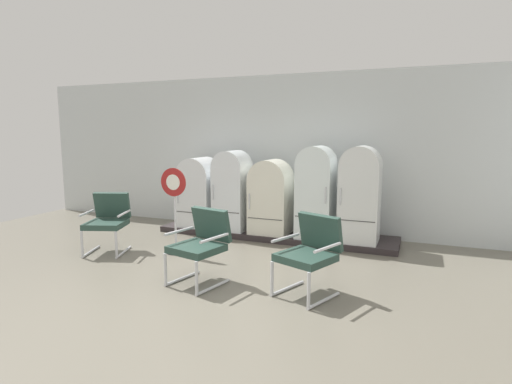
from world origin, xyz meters
The scene contains 12 objects.
ground centered at (0.00, 0.00, -0.03)m, with size 12.00×10.00×0.05m, color #6B6659.
back_wall centered at (0.00, 3.66, 1.55)m, with size 11.76×0.12×3.07m.
display_plinth centered at (0.00, 3.02, 0.05)m, with size 4.49×0.95×0.11m, color #2E2729.
refrigerator_0 centered at (-1.55, 2.93, 0.82)m, with size 0.68×0.71×1.36m.
refrigerator_1 centered at (-0.81, 2.89, 0.91)m, with size 0.61×0.63×1.51m.
refrigerator_2 centered at (-0.03, 2.89, 0.81)m, with size 0.71×0.64×1.36m.
refrigerator_3 centered at (0.81, 2.91, 0.97)m, with size 0.61×0.67×1.62m.
refrigerator_4 centered at (1.57, 2.90, 0.97)m, with size 0.65×0.65×1.63m.
armchair_left centered at (-2.22, 1.10, 0.55)m, with size 0.79×0.84×0.97m.
armchair_right centered at (1.32, 0.59, 0.55)m, with size 0.81×0.85×0.97m.
armchair_center centered at (-0.09, 0.44, 0.55)m, with size 0.76×0.80×0.97m.
sign_stand centered at (-1.15, 1.44, 0.68)m, with size 0.46×0.32×1.40m.
Camera 1 is at (2.50, -4.08, 1.96)m, focal length 28.66 mm.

